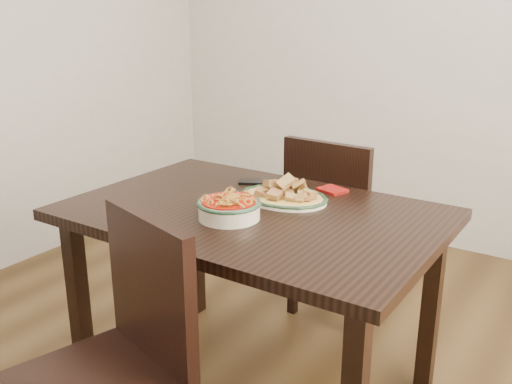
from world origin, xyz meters
The scene contains 9 objects.
floor centered at (0.00, 0.00, 0.00)m, with size 3.50×3.50×0.00m, color #3B2812.
wall_back centered at (0.00, 1.75, 1.30)m, with size 3.50×0.10×2.60m, color beige.
dining_table centered at (0.07, -0.10, 0.66)m, with size 1.32×0.88×0.75m.
chair_far centered at (0.08, 0.57, 0.50)m, with size 0.44×0.44×0.89m.
chair_near centered at (0.04, -0.74, 0.50)m, with size 0.52×0.52×0.89m.
fish_plate centered at (0.11, 0.05, 0.79)m, with size 0.34×0.26×0.11m.
noodle_bowl centered at (0.05, -0.23, 0.79)m, with size 0.22×0.22×0.08m.
smartphone centered at (-0.11, 0.17, 0.76)m, with size 0.13×0.07×0.01m, color black.
napkin centered at (0.21, 0.24, 0.76)m, with size 0.10×0.09×0.01m, color maroon.
Camera 1 is at (1.14, -1.71, 1.44)m, focal length 40.00 mm.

